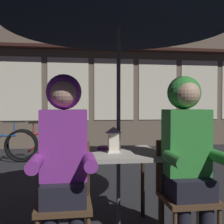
# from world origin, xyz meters

# --- Properties ---
(cafe_table) EXTENTS (0.72, 0.72, 0.74)m
(cafe_table) POSITION_xyz_m (0.00, 0.00, 0.64)
(cafe_table) COLOR #B2AD9E
(cafe_table) RESTS_ON ground_plane
(patio_umbrella) EXTENTS (2.10, 2.10, 2.31)m
(patio_umbrella) POSITION_xyz_m (0.00, 0.00, 2.06)
(patio_umbrella) COLOR #4C4C51
(patio_umbrella) RESTS_ON ground_plane
(lantern) EXTENTS (0.11, 0.11, 0.23)m
(lantern) POSITION_xyz_m (-0.05, -0.05, 0.86)
(lantern) COLOR white
(lantern) RESTS_ON cafe_table
(chair_left) EXTENTS (0.40, 0.40, 0.87)m
(chair_left) POSITION_xyz_m (-0.48, -0.37, 0.49)
(chair_left) COLOR #513823
(chair_left) RESTS_ON ground_plane
(chair_right) EXTENTS (0.40, 0.40, 0.87)m
(chair_right) POSITION_xyz_m (0.48, -0.37, 0.49)
(chair_right) COLOR #513823
(chair_right) RESTS_ON ground_plane
(person_left_hooded) EXTENTS (0.45, 0.56, 1.40)m
(person_left_hooded) POSITION_xyz_m (-0.48, -0.43, 0.85)
(person_left_hooded) COLOR black
(person_left_hooded) RESTS_ON ground_plane
(person_right_hooded) EXTENTS (0.45, 0.56, 1.40)m
(person_right_hooded) POSITION_xyz_m (0.48, -0.43, 0.85)
(person_right_hooded) COLOR black
(person_right_hooded) RESTS_ON ground_plane
(shopfront_building) EXTENTS (10.00, 0.93, 6.20)m
(shopfront_building) POSITION_xyz_m (0.71, 5.39, 3.09)
(shopfront_building) COLOR #6B5B4C
(shopfront_building) RESTS_ON ground_plane
(bicycle_third) EXTENTS (1.68, 0.09, 0.84)m
(bicycle_third) POSITION_xyz_m (-0.98, 3.53, 0.35)
(bicycle_third) COLOR black
(bicycle_third) RESTS_ON ground_plane
(book) EXTENTS (0.23, 0.20, 0.02)m
(book) POSITION_xyz_m (-0.07, 0.14, 0.75)
(book) COLOR #661E7A
(book) RESTS_ON cafe_table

